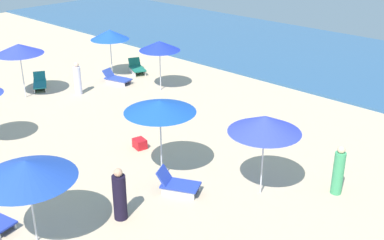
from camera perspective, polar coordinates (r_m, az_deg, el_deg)
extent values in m
cube|color=#305C89|center=(28.39, 20.83, 5.90)|extent=(60.00, 12.05, 0.12)
cylinder|color=silver|center=(23.25, -19.46, 4.96)|extent=(0.05, 0.05, 2.08)
cone|color=blue|center=(22.91, -19.88, 7.97)|extent=(2.15, 2.15, 0.46)
cube|color=silver|center=(24.47, -18.19, 3.73)|extent=(1.09, 0.67, 0.23)
cube|color=silver|center=(24.46, -17.00, 3.87)|extent=(1.09, 0.67, 0.23)
cube|color=#1B7676|center=(24.42, -17.63, 4.12)|extent=(1.50, 1.22, 0.06)
cube|color=#1B7676|center=(24.97, -17.69, 4.99)|extent=(0.64, 0.69, 0.41)
cylinder|color=silver|center=(14.48, 8.34, -5.10)|extent=(0.05, 0.05, 2.06)
cone|color=blue|center=(13.92, 8.65, -0.46)|extent=(2.15, 2.15, 0.50)
cylinder|color=silver|center=(25.21, -9.56, 7.25)|extent=(0.05, 0.05, 1.98)
cone|color=blue|center=(24.90, -9.76, 9.98)|extent=(1.96, 1.96, 0.49)
cube|color=silver|center=(25.68, -7.08, 5.68)|extent=(1.01, 0.49, 0.26)
cube|color=silver|center=(25.82, -5.90, 5.84)|extent=(1.01, 0.49, 0.26)
cube|color=#1A6F57|center=(25.70, -6.51, 6.10)|extent=(1.37, 1.09, 0.06)
cube|color=#1A6F57|center=(26.15, -6.87, 6.87)|extent=(0.51, 0.67, 0.44)
cube|color=silver|center=(24.19, -9.12, 4.37)|extent=(1.17, 0.31, 0.21)
cube|color=silver|center=(24.58, -8.35, 4.73)|extent=(1.17, 0.31, 0.21)
cube|color=#324AA7|center=(24.34, -8.75, 4.85)|extent=(1.43, 0.91, 0.06)
cube|color=#324AA7|center=(24.65, -9.90, 5.49)|extent=(0.48, 0.66, 0.42)
cylinder|color=silver|center=(15.17, -3.70, -3.01)|extent=(0.05, 0.05, 2.28)
cone|color=#194EB5|center=(14.63, -3.83, 1.65)|extent=(2.24, 2.24, 0.37)
cube|color=silver|center=(14.56, -1.71, -8.79)|extent=(0.94, 0.49, 0.25)
cube|color=silver|center=(15.02, -1.03, -7.70)|extent=(0.94, 0.49, 0.25)
cube|color=#2941B6|center=(14.71, -1.37, -7.73)|extent=(1.32, 1.10, 0.06)
cube|color=#2941B6|center=(14.74, -3.32, -6.65)|extent=(0.57, 0.71, 0.49)
cylinder|color=silver|center=(22.98, -3.80, 5.91)|extent=(0.05, 0.05, 1.96)
cone|color=#1D32CA|center=(22.65, -3.88, 8.81)|extent=(1.93, 1.93, 0.44)
cylinder|color=silver|center=(13.04, -18.42, -10.15)|extent=(0.05, 0.05, 1.87)
cone|color=#2045AE|center=(12.45, -19.11, -5.59)|extent=(2.48, 2.48, 0.50)
cube|color=silver|center=(14.52, -21.71, -10.90)|extent=(1.16, 0.28, 0.20)
cylinder|color=#43A569|center=(15.14, 16.98, -6.07)|extent=(0.44, 0.44, 1.38)
sphere|color=beige|center=(14.78, 17.34, -3.38)|extent=(0.23, 0.23, 0.23)
cylinder|color=silver|center=(23.06, -13.42, 4.56)|extent=(0.38, 0.38, 1.34)
sphere|color=beige|center=(22.83, -13.60, 6.40)|extent=(0.23, 0.23, 0.23)
cylinder|color=black|center=(13.53, -8.58, -9.08)|extent=(0.53, 0.53, 1.35)
sphere|color=tan|center=(13.13, -8.79, -6.19)|extent=(0.24, 0.24, 0.24)
cube|color=red|center=(17.54, -6.23, -2.80)|extent=(0.56, 0.49, 0.35)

